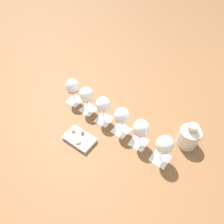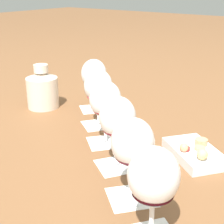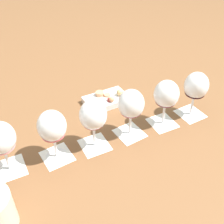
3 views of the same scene
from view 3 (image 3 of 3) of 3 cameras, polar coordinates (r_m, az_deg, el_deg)
name	(u,v)px [view 3 (image 3 of 3)]	position (r m, az deg, el deg)	size (l,w,h in m)	color
ground_plane	(111,138)	(1.00, -0.17, -5.40)	(8.00, 8.00, 0.00)	brown
tasting_card_0	(10,168)	(0.95, -19.99, -10.73)	(0.13, 0.13, 0.00)	white
tasting_card_1	(57,156)	(0.95, -11.10, -8.78)	(0.13, 0.13, 0.00)	white
tasting_card_2	(95,145)	(0.97, -3.54, -6.68)	(0.13, 0.13, 0.00)	white
tasting_card_3	(130,133)	(1.02, 3.60, -4.29)	(0.13, 0.13, 0.00)	white
tasting_card_4	(162,123)	(1.08, 10.19, -2.17)	(0.13, 0.13, 0.00)	white
tasting_card_5	(190,114)	(1.14, 15.60, -0.35)	(0.13, 0.13, 0.00)	white
wine_glass_0	(1,140)	(0.87, -21.69, -5.31)	(0.09, 0.09, 0.18)	white
wine_glass_1	(52,128)	(0.87, -12.06, -3.19)	(0.09, 0.09, 0.18)	white
wine_glass_2	(93,117)	(0.89, -3.84, -1.06)	(0.09, 0.09, 0.18)	white
wine_glass_3	(131,106)	(0.94, 3.89, 1.25)	(0.09, 0.09, 0.18)	white
wine_glass_4	(166,96)	(1.00, 10.95, 3.20)	(0.09, 0.09, 0.18)	white
wine_glass_5	(196,87)	(1.08, 16.68, 4.80)	(0.09, 0.09, 0.18)	white
snack_dish	(107,99)	(1.16, -1.08, 2.56)	(0.21, 0.19, 0.05)	silver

